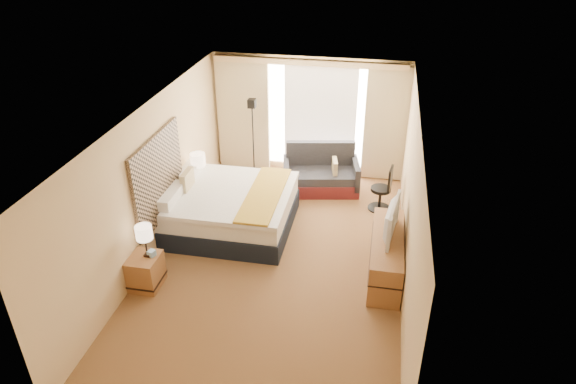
% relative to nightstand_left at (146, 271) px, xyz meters
% --- Properties ---
extents(floor, '(4.20, 7.00, 0.02)m').
position_rel_nightstand_left_xyz_m(floor, '(1.87, 1.05, -0.28)').
color(floor, '#582519').
rests_on(floor, ground).
extents(ceiling, '(4.20, 7.00, 0.02)m').
position_rel_nightstand_left_xyz_m(ceiling, '(1.87, 1.05, 2.33)').
color(ceiling, white).
rests_on(ceiling, wall_back).
extents(wall_back, '(4.20, 0.02, 2.60)m').
position_rel_nightstand_left_xyz_m(wall_back, '(1.87, 4.55, 1.02)').
color(wall_back, '#D8BE83').
rests_on(wall_back, ground).
extents(wall_front, '(4.20, 0.02, 2.60)m').
position_rel_nightstand_left_xyz_m(wall_front, '(1.87, -2.45, 1.02)').
color(wall_front, '#D8BE83').
rests_on(wall_front, ground).
extents(wall_left, '(0.02, 7.00, 2.60)m').
position_rel_nightstand_left_xyz_m(wall_left, '(-0.23, 1.05, 1.02)').
color(wall_left, '#D8BE83').
rests_on(wall_left, ground).
extents(wall_right, '(0.02, 7.00, 2.60)m').
position_rel_nightstand_left_xyz_m(wall_right, '(3.97, 1.05, 1.02)').
color(wall_right, '#D8BE83').
rests_on(wall_right, ground).
extents(headboard, '(0.06, 1.85, 1.50)m').
position_rel_nightstand_left_xyz_m(headboard, '(-0.19, 1.25, 1.01)').
color(headboard, black).
rests_on(headboard, wall_left).
extents(nightstand_left, '(0.45, 0.52, 0.55)m').
position_rel_nightstand_left_xyz_m(nightstand_left, '(0.00, 0.00, 0.00)').
color(nightstand_left, '#976237').
rests_on(nightstand_left, floor).
extents(nightstand_right, '(0.45, 0.52, 0.55)m').
position_rel_nightstand_left_xyz_m(nightstand_right, '(0.00, 2.50, 0.00)').
color(nightstand_right, '#976237').
rests_on(nightstand_right, floor).
extents(media_dresser, '(0.50, 1.80, 0.70)m').
position_rel_nightstand_left_xyz_m(media_dresser, '(3.70, 1.05, 0.07)').
color(media_dresser, '#976237').
rests_on(media_dresser, floor).
extents(window, '(2.30, 0.02, 2.30)m').
position_rel_nightstand_left_xyz_m(window, '(2.12, 4.52, 1.04)').
color(window, white).
rests_on(window, wall_back).
extents(curtains, '(4.12, 0.19, 2.56)m').
position_rel_nightstand_left_xyz_m(curtains, '(1.87, 4.44, 1.13)').
color(curtains, beige).
rests_on(curtains, floor).
extents(bed, '(2.25, 2.06, 1.09)m').
position_rel_nightstand_left_xyz_m(bed, '(0.81, 1.90, 0.13)').
color(bed, black).
rests_on(bed, floor).
extents(loveseat, '(1.70, 1.12, 0.98)m').
position_rel_nightstand_left_xyz_m(loveseat, '(2.27, 3.69, 0.05)').
color(loveseat, maroon).
rests_on(loveseat, floor).
extents(floor_lamp, '(0.22, 0.22, 1.77)m').
position_rel_nightstand_left_xyz_m(floor_lamp, '(0.72, 4.08, 0.98)').
color(floor_lamp, black).
rests_on(floor_lamp, floor).
extents(desk_chair, '(0.45, 0.45, 0.93)m').
position_rel_nightstand_left_xyz_m(desk_chair, '(3.59, 3.10, 0.14)').
color(desk_chair, black).
rests_on(desk_chair, floor).
extents(lamp_left, '(0.26, 0.26, 0.54)m').
position_rel_nightstand_left_xyz_m(lamp_left, '(0.05, 0.05, 0.70)').
color(lamp_left, black).
rests_on(lamp_left, nightstand_left).
extents(lamp_right, '(0.28, 0.28, 0.60)m').
position_rel_nightstand_left_xyz_m(lamp_right, '(0.02, 2.55, 0.74)').
color(lamp_right, black).
rests_on(lamp_right, nightstand_right).
extents(tissue_box, '(0.14, 0.14, 0.10)m').
position_rel_nightstand_left_xyz_m(tissue_box, '(0.11, 0.06, 0.32)').
color(tissue_box, '#8CB6D9').
rests_on(tissue_box, nightstand_left).
extents(telephone, '(0.22, 0.19, 0.07)m').
position_rel_nightstand_left_xyz_m(telephone, '(0.11, 2.40, 0.31)').
color(telephone, black).
rests_on(telephone, nightstand_right).
extents(television, '(0.27, 1.01, 0.58)m').
position_rel_nightstand_left_xyz_m(television, '(3.65, 1.13, 0.71)').
color(television, black).
rests_on(television, media_dresser).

